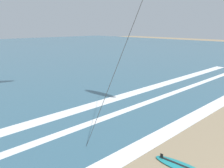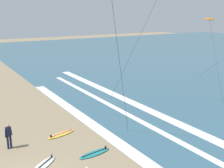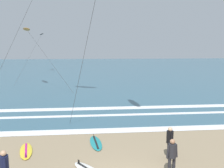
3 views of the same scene
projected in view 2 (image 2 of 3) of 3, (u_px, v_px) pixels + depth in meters
name	position (u px, v px, depth m)	size (l,w,h in m)	color
wave_foam_shoreline	(154.00, 168.00, 14.84)	(39.74, 0.92, 0.01)	white
wave_foam_mid_break	(177.00, 140.00, 18.07)	(42.63, 0.55, 0.01)	white
wave_foam_outer_break	(184.00, 126.00, 20.27)	(45.36, 0.95, 0.01)	white
surfer_foreground_main	(8.00, 134.00, 16.83)	(0.32, 0.50, 1.60)	#141938
surfboard_left_pile	(43.00, 165.00, 15.11)	(1.74, 2.04, 0.25)	silver
surfboard_foreground_flat	(95.00, 153.00, 16.37)	(0.84, 2.16, 0.25)	teal
surfboard_near_water	(61.00, 134.00, 18.94)	(1.07, 2.18, 0.25)	yellow
kite_orange_high_right	(210.00, 19.00, 31.07)	(6.98, 6.21, 7.66)	orange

